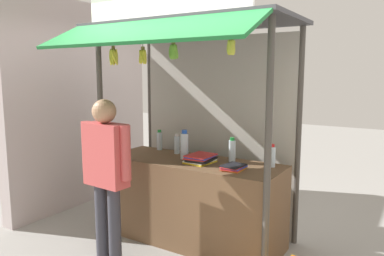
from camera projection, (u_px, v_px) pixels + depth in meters
name	position (u px, v px, depth m)	size (l,w,h in m)	color
ground_plane	(192.00, 240.00, 4.08)	(20.00, 20.00, 0.00)	gray
stall_counter	(192.00, 201.00, 4.02)	(1.94, 0.70, 0.89)	brown
stall_structure	(199.00, 91.00, 3.97)	(2.14, 1.61, 2.66)	#4C4742
water_bottle_back_right	(184.00, 145.00, 4.02)	(0.09, 0.09, 0.32)	silver
water_bottle_mid_right	(272.00, 156.00, 3.67)	(0.06, 0.06, 0.23)	silver
water_bottle_center	(232.00, 150.00, 3.89)	(0.07, 0.07, 0.26)	silver
water_bottle_left	(177.00, 144.00, 4.28)	(0.06, 0.06, 0.23)	silver
water_bottle_back_left	(159.00, 140.00, 4.50)	(0.07, 0.07, 0.24)	silver
magazine_stack_rear_center	(234.00, 167.00, 3.58)	(0.21, 0.26, 0.05)	orange
magazine_stack_far_right	(200.00, 159.00, 3.86)	(0.28, 0.33, 0.08)	yellow
banana_bunch_inner_left	(231.00, 47.00, 3.06)	(0.08, 0.08, 0.23)	#332D23
banana_bunch_inner_right	(143.00, 56.00, 3.56)	(0.09, 0.09, 0.29)	#332D23
banana_bunch_rightmost	(173.00, 52.00, 3.37)	(0.10, 0.10, 0.25)	#332D23
banana_bunch_leftmost	(114.00, 57.00, 3.76)	(0.11, 0.12, 0.30)	#332D23
vendor_person	(106.00, 165.00, 3.52)	(0.60, 0.23, 1.57)	#383842
neighbour_wall	(82.00, 105.00, 5.18)	(0.20, 2.40, 2.75)	#B8AAAA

